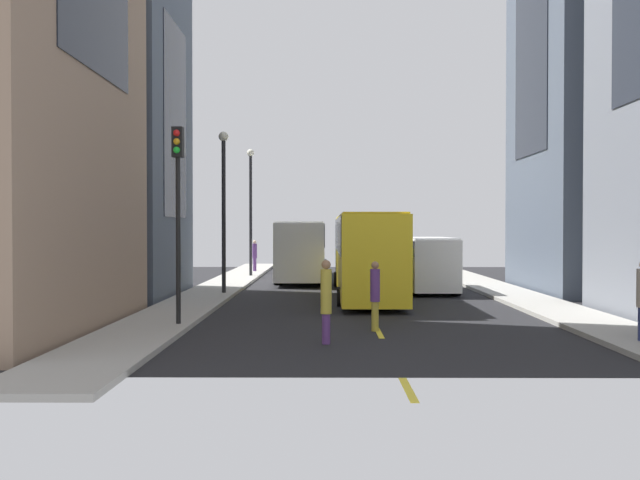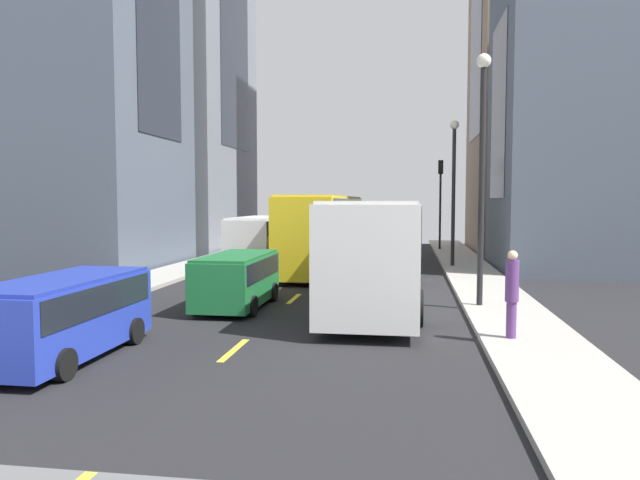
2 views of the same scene
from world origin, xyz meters
The scene contains 22 objects.
ground_plane centered at (0.00, 0.00, 0.00)m, with size 39.93×39.93×0.00m, color black.
sidewalk_west centered at (-6.76, 0.00, 0.07)m, with size 2.41×44.00×0.15m, color #9E9B93.
sidewalk_east centered at (6.76, 0.00, 0.07)m, with size 2.41×44.00×0.15m, color #9E9B93.
lane_stripe_0 centered at (0.00, -21.00, 0.01)m, with size 0.16×2.00×0.01m, color yellow.
lane_stripe_1 centered at (0.00, -14.00, 0.01)m, with size 0.16×2.00×0.01m, color yellow.
lane_stripe_2 centered at (0.00, -7.00, 0.01)m, with size 0.16×2.00×0.01m, color yellow.
lane_stripe_3 centered at (0.00, 0.00, 0.01)m, with size 0.16×2.00×0.01m, color yellow.
lane_stripe_4 centered at (0.00, 7.00, 0.01)m, with size 0.16×2.00×0.01m, color yellow.
lane_stripe_5 centered at (0.00, 14.00, 0.01)m, with size 0.16×2.00×0.01m, color yellow.
lane_stripe_6 centered at (0.00, 21.00, 0.01)m, with size 0.16×2.00×0.01m, color yellow.
building_west_1 centered at (-11.68, -3.26, 7.76)m, with size 7.10×8.09×15.52m.
city_bus_white centered at (-2.87, 6.88, 2.01)m, with size 2.80×12.66×3.35m.
streetcar_yellow centered at (0.25, -2.71, 2.13)m, with size 2.70×14.45×3.59m.
delivery_van_white centered at (3.33, -1.26, 1.51)m, with size 2.25×5.56×2.58m.
car_blue_0 centered at (3.36, 15.20, 1.03)m, with size 1.99×4.61×1.74m.
car_green_1 centered at (1.44, 8.89, 0.99)m, with size 1.90×4.27×1.69m.
pedestrian_walking_far centered at (-0.09, -13.62, 1.11)m, with size 0.29×0.29×2.04m.
pedestrian_crossing_mid centered at (-1.52, -15.88, 1.19)m, with size 0.29×0.29×2.19m.
pedestrian_crossing_near centered at (-6.26, 12.47, 1.26)m, with size 0.31×0.31×2.06m.
traffic_light_near_corner centered at (-5.95, -13.16, 4.24)m, with size 0.32×0.44×5.89m.
streetlamp_near centered at (-6.05, -3.09, 4.52)m, with size 0.44×0.44×7.14m.
streetlamp_far centered at (-6.05, 8.09, 4.78)m, with size 0.44×0.44×7.63m.
Camera 1 is at (-1.55, -33.93, 3.02)m, focal length 39.10 mm.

